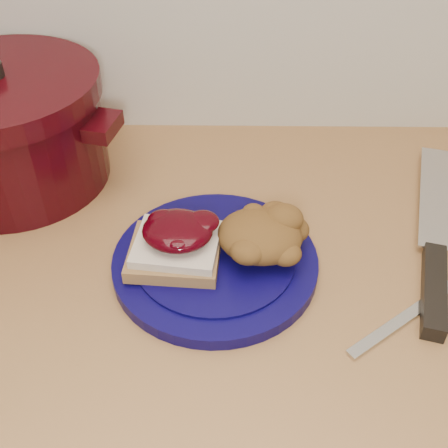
{
  "coord_description": "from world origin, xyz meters",
  "views": [
    {
      "loc": [
        0.03,
        1.02,
        1.37
      ],
      "look_at": [
        0.02,
        1.5,
        0.95
      ],
      "focal_mm": 45.0,
      "sensor_mm": 36.0,
      "label": 1
    }
  ],
  "objects_px": {
    "plate": "(215,262)",
    "chef_knife": "(434,260)",
    "dutch_oven": "(7,129)",
    "butter_knife": "(405,318)"
  },
  "relations": [
    {
      "from": "plate",
      "to": "dutch_oven",
      "type": "bearing_deg",
      "value": 147.61
    },
    {
      "from": "plate",
      "to": "chef_knife",
      "type": "height_order",
      "value": "chef_knife"
    },
    {
      "from": "plate",
      "to": "chef_knife",
      "type": "xyz_separation_m",
      "value": [
        0.26,
        0.0,
        0.0
      ]
    },
    {
      "from": "chef_knife",
      "to": "dutch_oven",
      "type": "relative_size",
      "value": 1.09
    },
    {
      "from": "chef_knife",
      "to": "plate",
      "type": "bearing_deg",
      "value": 106.38
    },
    {
      "from": "plate",
      "to": "chef_knife",
      "type": "distance_m",
      "value": 0.26
    },
    {
      "from": "plate",
      "to": "chef_knife",
      "type": "bearing_deg",
      "value": 1.02
    },
    {
      "from": "plate",
      "to": "butter_knife",
      "type": "xyz_separation_m",
      "value": [
        0.2,
        -0.08,
        -0.0
      ]
    },
    {
      "from": "chef_knife",
      "to": "butter_knife",
      "type": "distance_m",
      "value": 0.1
    },
    {
      "from": "chef_knife",
      "to": "butter_knife",
      "type": "height_order",
      "value": "chef_knife"
    }
  ]
}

